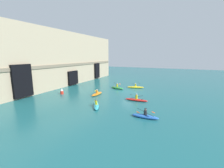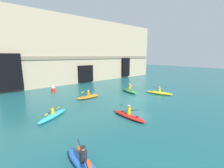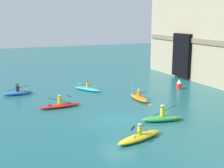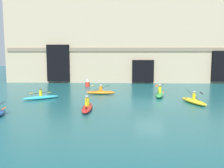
% 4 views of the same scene
% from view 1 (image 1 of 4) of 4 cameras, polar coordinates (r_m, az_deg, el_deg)
% --- Properties ---
extents(ground_plane, '(120.00, 120.00, 0.00)m').
position_cam_1_polar(ground_plane, '(29.47, 6.15, -2.93)').
color(ground_plane, '#1E6066').
extents(cliff_bluff, '(39.49, 6.33, 12.28)m').
position_cam_1_polar(cliff_bluff, '(37.91, -19.15, 8.92)').
color(cliff_bluff, tan).
rests_on(cliff_bluff, ground).
extents(kayak_blue, '(0.73, 3.02, 1.15)m').
position_cam_1_polar(kayak_blue, '(17.64, 12.53, -11.83)').
color(kayak_blue, blue).
rests_on(kayak_blue, ground).
extents(kayak_cyan, '(3.28, 2.42, 1.05)m').
position_cam_1_polar(kayak_cyan, '(20.94, -6.05, -8.08)').
color(kayak_cyan, '#33B2C6').
rests_on(kayak_cyan, ground).
extents(kayak_green, '(1.40, 3.26, 1.34)m').
position_cam_1_polar(kayak_green, '(31.68, 1.99, -1.41)').
color(kayak_green, green).
rests_on(kayak_green, ground).
extents(kayak_orange, '(3.10, 0.89, 1.06)m').
position_cam_1_polar(kayak_orange, '(27.00, -5.76, -3.71)').
color(kayak_orange, orange).
rests_on(kayak_orange, ground).
extents(kayak_red, '(0.85, 3.58, 1.11)m').
position_cam_1_polar(kayak_red, '(23.74, 9.27, -5.87)').
color(kayak_red, red).
rests_on(kayak_red, ground).
extents(kayak_yellow, '(1.83, 3.66, 1.15)m').
position_cam_1_polar(kayak_yellow, '(32.90, 8.94, -1.16)').
color(kayak_yellow, yellow).
rests_on(kayak_yellow, ground).
extents(marker_buoy, '(0.57, 0.57, 1.08)m').
position_cam_1_polar(marker_buoy, '(28.86, -18.56, -2.72)').
color(marker_buoy, red).
rests_on(marker_buoy, ground).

